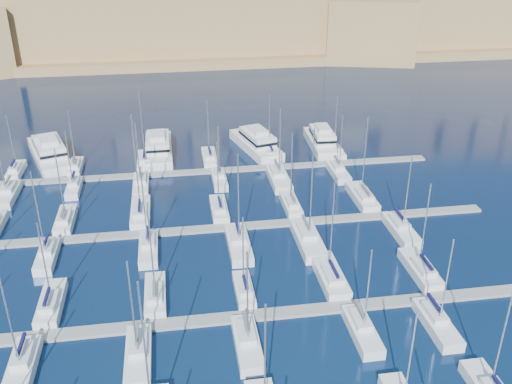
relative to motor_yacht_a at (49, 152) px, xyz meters
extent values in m
plane|color=black|center=(31.27, -42.72, -1.73)|extent=(600.00, 600.00, 0.00)
cube|color=slate|center=(31.27, -54.72, -1.53)|extent=(84.00, 2.00, 0.40)
cube|color=slate|center=(31.27, -32.72, -1.53)|extent=(84.00, 2.00, 0.40)
cube|color=slate|center=(31.27, -10.72, -1.53)|extent=(84.00, 2.00, 0.40)
cylinder|color=#9EA0A8|center=(20.59, -70.08, 7.48)|extent=(0.18, 0.18, 15.59)
cylinder|color=#9EA0A8|center=(31.05, -70.52, 5.89)|extent=(0.18, 0.18, 12.50)
cylinder|color=#9EA0A8|center=(44.67, -71.19, 4.89)|extent=(0.18, 0.18, 10.61)
cylinder|color=#9EA0A8|center=(53.92, -70.85, 5.35)|extent=(0.18, 0.18, 11.47)
cube|color=silver|center=(8.03, -49.18, -1.20)|extent=(2.72, 9.06, 1.65)
cube|color=silver|center=(8.03, -50.09, -0.02)|extent=(1.90, 4.08, 0.70)
cylinder|color=#9EA0A8|center=(8.03, -48.73, 4.85)|extent=(0.18, 0.18, 10.44)
cube|color=#0F0E3C|center=(8.03, -50.54, 1.03)|extent=(0.35, 3.62, 0.35)
cube|color=silver|center=(20.69, -49.39, -1.21)|extent=(2.60, 8.65, 1.63)
cube|color=silver|center=(20.69, -50.25, -0.04)|extent=(1.82, 3.89, 0.70)
cylinder|color=#9EA0A8|center=(20.69, -48.96, 5.25)|extent=(0.18, 0.18, 11.29)
cube|color=#595B60|center=(20.69, -50.69, 1.01)|extent=(0.35, 3.46, 0.35)
cube|color=silver|center=(31.87, -50.03, -1.24)|extent=(2.21, 7.38, 1.57)
cube|color=silver|center=(31.87, -50.77, -0.11)|extent=(1.55, 3.32, 0.70)
cylinder|color=#9EA0A8|center=(31.87, -49.66, 4.41)|extent=(0.18, 0.18, 9.74)
cube|color=#0F0E3C|center=(31.87, -51.13, 0.94)|extent=(0.35, 2.95, 0.35)
cube|color=silver|center=(43.56, -48.64, -1.17)|extent=(3.04, 10.15, 1.71)
cube|color=silver|center=(43.56, -49.66, 0.03)|extent=(2.13, 4.57, 0.70)
cylinder|color=#9EA0A8|center=(43.56, -48.13, 6.42)|extent=(0.18, 0.18, 13.48)
cube|color=#0F0E3C|center=(43.56, -50.16, 1.08)|extent=(0.35, 4.06, 0.35)
cube|color=silver|center=(56.02, -49.03, -1.19)|extent=(2.81, 9.36, 1.67)
cube|color=silver|center=(56.02, -49.97, -0.01)|extent=(1.97, 4.21, 0.70)
cylinder|color=#9EA0A8|center=(56.02, -48.57, 5.57)|extent=(0.18, 0.18, 11.86)
cube|color=#0F0E3C|center=(56.02, -50.44, 1.04)|extent=(0.35, 3.74, 0.35)
cube|color=silver|center=(6.81, -60.16, -1.20)|extent=(2.66, 8.88, 1.64)
cube|color=silver|center=(6.81, -59.27, -0.03)|extent=(1.87, 4.00, 0.70)
cylinder|color=#9EA0A8|center=(6.81, -60.60, 5.31)|extent=(0.18, 0.18, 11.38)
cube|color=#0F0E3C|center=(6.81, -58.82, 1.02)|extent=(0.35, 3.55, 0.35)
cube|color=silver|center=(18.92, -60.31, -1.20)|extent=(2.76, 9.18, 1.66)
cube|color=silver|center=(18.92, -59.39, -0.02)|extent=(1.93, 4.13, 0.70)
cylinder|color=#9EA0A8|center=(18.92, -60.77, 5.53)|extent=(0.18, 0.18, 11.80)
cube|color=#595B60|center=(18.92, -58.93, 1.03)|extent=(0.35, 3.67, 0.35)
cube|color=silver|center=(30.85, -60.19, -1.20)|extent=(2.69, 8.95, 1.65)
cube|color=silver|center=(30.85, -59.30, -0.03)|extent=(1.88, 4.03, 0.70)
cylinder|color=#9EA0A8|center=(30.85, -60.64, 5.50)|extent=(0.18, 0.18, 11.75)
cube|color=#595B60|center=(30.85, -58.85, 1.02)|extent=(0.35, 3.58, 0.35)
cube|color=silver|center=(44.24, -59.98, -1.21)|extent=(2.56, 8.53, 1.63)
cube|color=silver|center=(44.24, -59.13, -0.05)|extent=(1.79, 3.84, 0.70)
cylinder|color=#9EA0A8|center=(44.24, -60.41, 4.85)|extent=(0.18, 0.18, 10.51)
cube|color=#595B60|center=(44.24, -58.70, 1.00)|extent=(0.35, 3.41, 0.35)
cube|color=silver|center=(53.29, -60.12, -1.21)|extent=(2.64, 8.81, 1.64)
cube|color=silver|center=(53.29, -59.24, -0.04)|extent=(1.85, 3.96, 0.70)
cylinder|color=#9EA0A8|center=(53.29, -60.56, 5.14)|extent=(0.18, 0.18, 11.06)
cube|color=#0F0E3C|center=(53.29, -58.80, 1.01)|extent=(0.35, 3.52, 0.35)
cube|color=silver|center=(6.70, -27.36, -1.21)|extent=(2.62, 8.72, 1.64)
cube|color=silver|center=(6.70, -28.23, -0.04)|extent=(1.83, 3.92, 0.70)
cylinder|color=#9EA0A8|center=(6.70, -26.92, 5.22)|extent=(0.18, 0.18, 11.21)
cube|color=#595B60|center=(6.70, -28.66, 1.01)|extent=(0.35, 3.49, 0.35)
cube|color=silver|center=(18.29, -26.70, -1.18)|extent=(3.01, 10.04, 1.70)
cube|color=silver|center=(18.29, -27.70, 0.03)|extent=(2.11, 4.52, 0.70)
cylinder|color=#9EA0A8|center=(18.29, -26.20, 7.48)|extent=(0.18, 0.18, 15.60)
cube|color=#0F0E3C|center=(18.29, -28.20, 1.08)|extent=(0.35, 4.01, 0.35)
cube|color=silver|center=(30.88, -27.44, -1.21)|extent=(2.57, 8.56, 1.63)
cube|color=silver|center=(30.88, -28.29, -0.05)|extent=(1.80, 3.85, 0.70)
cylinder|color=#9EA0A8|center=(30.88, -27.01, 5.04)|extent=(0.18, 0.18, 10.88)
cube|color=#0F0E3C|center=(30.88, -28.72, 1.00)|extent=(0.35, 3.42, 0.35)
cube|color=silver|center=(42.76, -27.67, -1.22)|extent=(2.43, 8.09, 1.60)
cube|color=silver|center=(42.76, -28.48, -0.07)|extent=(1.70, 3.64, 0.70)
cylinder|color=#9EA0A8|center=(42.76, -27.27, 5.44)|extent=(0.18, 0.18, 11.73)
cube|color=#595B60|center=(42.76, -28.88, 0.98)|extent=(0.35, 3.24, 0.35)
cube|color=silver|center=(55.29, -26.70, -1.18)|extent=(3.01, 10.02, 1.70)
cube|color=silver|center=(55.29, -27.71, 0.02)|extent=(2.11, 4.51, 0.70)
cylinder|color=#9EA0A8|center=(55.29, -26.20, 6.37)|extent=(0.18, 0.18, 13.40)
cube|color=#595B60|center=(55.29, -28.21, 1.07)|extent=(0.35, 4.01, 0.35)
cube|color=silver|center=(5.66, -37.85, -1.22)|extent=(2.48, 8.28, 1.61)
cube|color=silver|center=(5.66, -37.03, -0.06)|extent=(1.74, 3.73, 0.70)
cylinder|color=#9EA0A8|center=(5.66, -38.27, 5.86)|extent=(0.18, 0.18, 12.55)
cube|color=#0F0E3C|center=(5.66, -36.61, 0.99)|extent=(0.35, 3.31, 0.35)
cube|color=silver|center=(19.69, -38.11, -1.21)|extent=(2.64, 8.79, 1.64)
cube|color=silver|center=(19.69, -37.23, -0.04)|extent=(1.85, 3.96, 0.70)
cylinder|color=#9EA0A8|center=(19.69, -38.55, 5.15)|extent=(0.18, 0.18, 11.07)
cube|color=#0F0E3C|center=(19.69, -36.79, 1.01)|extent=(0.35, 3.52, 0.35)
cube|color=silver|center=(32.62, -38.84, -1.17)|extent=(3.08, 10.25, 1.71)
cube|color=silver|center=(32.62, -37.82, 0.04)|extent=(2.15, 4.61, 0.70)
cylinder|color=#9EA0A8|center=(32.62, -39.35, 6.53)|extent=(0.18, 0.18, 13.70)
cube|color=#0F0E3C|center=(32.62, -37.30, 1.09)|extent=(0.35, 4.10, 0.35)
cube|color=silver|center=(42.88, -39.23, -1.15)|extent=(3.31, 11.03, 1.75)
cube|color=silver|center=(42.88, -38.13, 0.07)|extent=(2.32, 4.96, 0.70)
cylinder|color=#9EA0A8|center=(42.88, -39.78, 8.15)|extent=(0.18, 0.18, 16.84)
cube|color=#595B60|center=(42.88, -37.57, 1.12)|extent=(0.35, 4.41, 0.35)
cube|color=silver|center=(57.55, -38.46, -1.19)|extent=(2.85, 9.49, 1.67)
cube|color=silver|center=(57.55, -37.51, 0.00)|extent=(1.99, 4.27, 0.70)
cylinder|color=#9EA0A8|center=(57.55, -38.94, 5.42)|extent=(0.18, 0.18, 11.55)
cube|color=#0F0E3C|center=(57.55, -37.04, 1.05)|extent=(0.35, 3.80, 0.35)
cube|color=silver|center=(-5.21, -5.87, -1.23)|extent=(2.30, 7.68, 1.58)
cube|color=silver|center=(-5.21, -6.64, -0.09)|extent=(1.61, 3.46, 0.70)
cylinder|color=#9EA0A8|center=(-5.21, -5.49, 4.57)|extent=(0.18, 0.18, 10.02)
cube|color=#0F0E3C|center=(-5.21, -7.03, 0.96)|extent=(0.35, 3.07, 0.35)
cube|color=silver|center=(5.60, -5.88, -1.23)|extent=(2.30, 7.67, 1.58)
cube|color=silver|center=(5.60, -6.65, -0.09)|extent=(1.61, 3.45, 0.70)
cylinder|color=#9EA0A8|center=(5.60, -5.50, 4.79)|extent=(0.18, 0.18, 10.46)
cube|color=#595B60|center=(5.60, -7.03, 0.96)|extent=(0.35, 3.07, 0.35)
cube|color=silver|center=(18.57, -5.11, -1.20)|extent=(2.76, 9.20, 1.66)
cube|color=silver|center=(18.57, -6.03, -0.02)|extent=(1.93, 4.14, 0.70)
cylinder|color=#9EA0A8|center=(18.57, -4.65, 6.75)|extent=(0.18, 0.18, 14.24)
cube|color=#0F0E3C|center=(18.57, -6.50, 1.03)|extent=(0.35, 3.68, 0.35)
cube|color=silver|center=(31.09, -5.26, -1.20)|extent=(2.67, 8.91, 1.65)
cube|color=silver|center=(31.09, -6.15, -0.03)|extent=(1.87, 4.01, 0.70)
cylinder|color=#9EA0A8|center=(31.09, -4.82, 5.00)|extent=(0.18, 0.18, 10.76)
cube|color=#0F0E3C|center=(31.09, -6.60, 1.02)|extent=(0.35, 3.56, 0.35)
cube|color=silver|center=(43.15, -5.07, -1.19)|extent=(2.79, 9.29, 1.66)
cube|color=silver|center=(43.15, -6.00, -0.01)|extent=(1.95, 4.18, 0.70)
cylinder|color=#9EA0A8|center=(43.15, -4.61, 5.32)|extent=(0.18, 0.18, 11.37)
cube|color=#0F0E3C|center=(43.15, -6.46, 1.04)|extent=(0.35, 3.72, 0.35)
cube|color=silver|center=(56.54, -5.57, -1.22)|extent=(2.49, 8.29, 1.61)
cube|color=silver|center=(56.54, -6.40, -0.06)|extent=(1.74, 3.73, 0.70)
cylinder|color=#9EA0A8|center=(56.54, -5.16, 4.95)|extent=(0.18, 0.18, 10.73)
cube|color=#595B60|center=(56.54, -6.81, 0.99)|extent=(0.35, 3.32, 0.35)
cube|color=silver|center=(-4.37, -16.47, -1.19)|extent=(2.85, 9.52, 1.68)
cube|color=silver|center=(-4.37, -15.52, 0.00)|extent=(2.00, 4.28, 0.70)
cube|color=#595B60|center=(-4.37, -15.05, 1.05)|extent=(0.35, 3.81, 0.35)
cube|color=silver|center=(6.47, -15.46, -1.24)|extent=(2.25, 7.50, 1.57)
cube|color=silver|center=(6.47, -14.71, -0.10)|extent=(1.57, 3.37, 0.70)
cylinder|color=#9EA0A8|center=(6.47, -15.84, 4.59)|extent=(0.18, 0.18, 10.08)
cube|color=#0F0E3C|center=(6.47, -14.34, 0.95)|extent=(0.35, 3.00, 0.35)
cube|color=silver|center=(18.08, -16.15, -1.20)|extent=(2.66, 8.87, 1.64)
cube|color=silver|center=(18.08, -15.26, -0.03)|extent=(1.86, 3.99, 0.70)
cylinder|color=#9EA0A8|center=(18.08, -16.59, 5.17)|extent=(0.18, 0.18, 11.11)
cube|color=#595B60|center=(18.08, -14.82, 1.02)|extent=(0.35, 3.55, 0.35)
cube|color=silver|center=(32.04, -15.80, -1.22)|extent=(2.45, 8.18, 1.61)
cube|color=silver|center=(32.04, -14.99, -0.07)|extent=(1.72, 3.68, 0.70)
cylinder|color=#9EA0A8|center=(32.04, -16.21, 4.43)|extent=(0.18, 0.18, 9.69)
cube|color=#0F0E3C|center=(32.04, -14.58, 0.98)|extent=(0.35, 3.27, 0.35)
cube|color=silver|center=(42.72, -17.08, -1.16)|extent=(3.22, 10.72, 1.74)
cube|color=silver|center=(42.72, -16.00, 0.06)|extent=(2.25, 4.82, 0.70)
cylinder|color=#9EA0A8|center=(42.72, -17.61, 6.02)|extent=(0.18, 0.18, 12.62)
cube|color=#595B60|center=(42.72, -15.47, 1.11)|extent=(0.35, 4.29, 0.35)
cube|color=silver|center=(54.25, -16.01, -1.21)|extent=(2.57, 8.58, 1.63)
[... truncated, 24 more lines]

